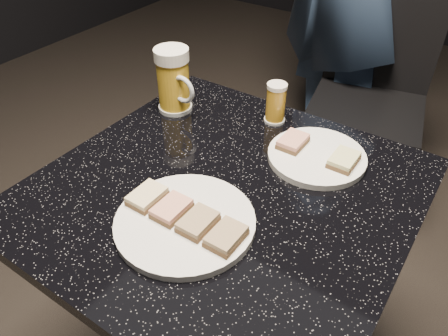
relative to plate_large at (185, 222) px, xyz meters
The scene contains 8 objects.
plate_large is the anchor object (origin of this frame).
plate_small 0.33m from the plate_large, 70.34° to the left, with size 0.21×0.21×0.01m, color white.
table 0.28m from the plate_large, 89.71° to the left, with size 0.70×0.70×0.75m.
beer_mug 0.41m from the plate_large, 131.61° to the left, with size 0.12×0.08×0.16m.
beer_tumbler 0.40m from the plate_large, 95.55° to the left, with size 0.05×0.05×0.10m.
chair 1.18m from the plate_large, 90.68° to the left, with size 0.49×0.49×0.88m.
canapes_on_plate_large 0.02m from the plate_large, behind, with size 0.23×0.07×0.02m.
canapes_on_plate_small 0.33m from the plate_large, 70.34° to the left, with size 0.17×0.07×0.02m.
Camera 1 is at (0.37, -0.54, 1.32)m, focal length 35.00 mm.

